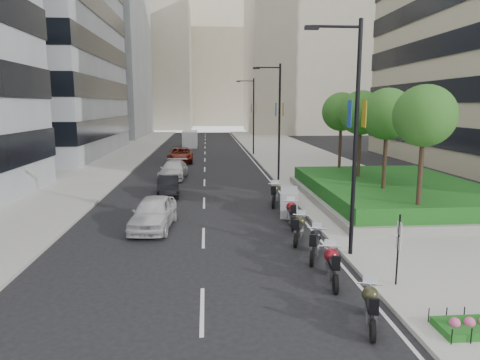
{
  "coord_description": "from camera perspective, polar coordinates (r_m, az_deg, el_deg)",
  "views": [
    {
      "loc": [
        -1.31,
        -14.71,
        5.92
      ],
      "look_at": [
        0.45,
        7.57,
        2.0
      ],
      "focal_mm": 32.0,
      "sensor_mm": 36.0,
      "label": 1
    }
  ],
  "objects": [
    {
      "name": "car_c",
      "position": [
        35.22,
        -8.84,
        1.34
      ],
      "size": [
        2.37,
        5.08,
        1.44
      ],
      "primitive_type": "imported",
      "rotation": [
        0.0,
        0.0,
        -0.07
      ],
      "color": "silver",
      "rests_on": "ground"
    },
    {
      "name": "ground",
      "position": [
        15.91,
        0.55,
        -11.89
      ],
      "size": [
        160.0,
        160.0,
        0.0
      ],
      "primitive_type": "plane",
      "color": "black",
      "rests_on": "ground"
    },
    {
      "name": "car_b",
      "position": [
        28.7,
        -9.54,
        -0.77
      ],
      "size": [
        1.67,
        4.04,
        1.3
      ],
      "primitive_type": "imported",
      "rotation": [
        0.0,
        0.0,
        0.08
      ],
      "color": "black",
      "rests_on": "ground"
    },
    {
      "name": "building_cream_right",
      "position": [
        98.28,
        9.67,
        16.88
      ],
      "size": [
        28.0,
        24.0,
        36.0
      ],
      "primitive_type": "cube",
      "color": "#B7AD93",
      "rests_on": "ground"
    },
    {
      "name": "tree_2",
      "position": [
        28.46,
        15.83,
        8.58
      ],
      "size": [
        2.8,
        2.8,
        6.3
      ],
      "color": "#332319",
      "rests_on": "planter"
    },
    {
      "name": "sidewalk_right",
      "position": [
        46.26,
        8.42,
        2.58
      ],
      "size": [
        10.0,
        100.0,
        0.15
      ],
      "primitive_type": "cube",
      "color": "#9E9B93",
      "rests_on": "ground"
    },
    {
      "name": "building_cream_left",
      "position": [
        116.45,
        -13.19,
        15.16
      ],
      "size": [
        26.0,
        24.0,
        34.0
      ],
      "primitive_type": "cube",
      "color": "#B7AD93",
      "rests_on": "ground"
    },
    {
      "name": "lamp_post_2",
      "position": [
        51.01,
        1.65,
        8.99
      ],
      "size": [
        2.34,
        0.45,
        9.0
      ],
      "color": "black",
      "rests_on": "ground"
    },
    {
      "name": "delivery_van",
      "position": [
        61.81,
        -6.67,
        5.37
      ],
      "size": [
        2.09,
        5.42,
        2.27
      ],
      "rotation": [
        0.0,
        0.0,
        0.01
      ],
      "color": "silver",
      "rests_on": "ground"
    },
    {
      "name": "lane_centre",
      "position": [
        45.1,
        -4.72,
        2.38
      ],
      "size": [
        0.12,
        100.0,
        0.01
      ],
      "primitive_type": "cube",
      "color": "silver",
      "rests_on": "ground"
    },
    {
      "name": "building_cream_centre",
      "position": [
        135.39,
        -3.2,
        15.48
      ],
      "size": [
        30.0,
        24.0,
        38.0
      ],
      "primitive_type": "cube",
      "color": "#B7AD93",
      "rests_on": "ground"
    },
    {
      "name": "tree_1",
      "position": [
        24.75,
        19.05,
        8.26
      ],
      "size": [
        2.8,
        2.8,
        6.3
      ],
      "color": "#332319",
      "rests_on": "planter"
    },
    {
      "name": "building_grey_far",
      "position": [
        88.17,
        -20.14,
        15.28
      ],
      "size": [
        22.0,
        26.0,
        30.0
      ],
      "primitive_type": "cube",
      "color": "gray",
      "rests_on": "ground"
    },
    {
      "name": "planter",
      "position": [
        27.74,
        19.67,
        -2.22
      ],
      "size": [
        10.0,
        14.0,
        0.4
      ],
      "primitive_type": "cube",
      "color": "gray",
      "rests_on": "sidewalk_right"
    },
    {
      "name": "tree_0",
      "position": [
        21.13,
        23.38,
        7.8
      ],
      "size": [
        2.8,
        2.8,
        6.3
      ],
      "color": "#332319",
      "rests_on": "planter"
    },
    {
      "name": "motorcycle_6",
      "position": [
        25.71,
        4.61,
        -1.93
      ],
      "size": [
        0.85,
        2.38,
        1.2
      ],
      "rotation": [
        0.0,
        0.0,
        1.35
      ],
      "color": "black",
      "rests_on": "ground"
    },
    {
      "name": "motorcycle_2",
      "position": [
        17.07,
        9.98,
        -8.39
      ],
      "size": [
        1.01,
        2.12,
        1.11
      ],
      "rotation": [
        0.0,
        0.0,
        1.2
      ],
      "color": "black",
      "rests_on": "ground"
    },
    {
      "name": "parking_sign",
      "position": [
        14.79,
        20.35,
        -8.26
      ],
      "size": [
        0.06,
        0.32,
        2.5
      ],
      "color": "black",
      "rests_on": "ground"
    },
    {
      "name": "lamp_post_0",
      "position": [
        16.65,
        14.71,
        6.68
      ],
      "size": [
        2.34,
        0.45,
        9.0
      ],
      "color": "black",
      "rests_on": "ground"
    },
    {
      "name": "flower_bed",
      "position": [
        13.2,
        28.99,
        -16.82
      ],
      "size": [
        2.0,
        1.0,
        0.2
      ],
      "primitive_type": "cube",
      "color": "#164212",
      "rests_on": "sidewalk_right"
    },
    {
      "name": "car_d",
      "position": [
        45.39,
        -7.94,
        3.33
      ],
      "size": [
        2.64,
        5.55,
        1.53
      ],
      "primitive_type": "imported",
      "rotation": [
        0.0,
        0.0,
        0.02
      ],
      "color": "maroon",
      "rests_on": "ground"
    },
    {
      "name": "motorcycle_5",
      "position": [
        23.52,
        6.55,
        -2.97
      ],
      "size": [
        1.33,
        2.41,
        1.38
      ],
      "rotation": [
        0.0,
        0.0,
        1.38
      ],
      "color": "black",
      "rests_on": "ground"
    },
    {
      "name": "motorcycle_1",
      "position": [
        14.96,
        12.18,
        -11.09
      ],
      "size": [
        0.76,
        2.27,
        1.14
      ],
      "rotation": [
        0.0,
        0.0,
        1.42
      ],
      "color": "black",
      "rests_on": "ground"
    },
    {
      "name": "lamp_post_1",
      "position": [
        33.18,
        5.01,
        8.44
      ],
      "size": [
        2.34,
        0.45,
        9.0
      ],
      "color": "black",
      "rests_on": "ground"
    },
    {
      "name": "motorcycle_4",
      "position": [
        21.34,
        6.9,
        -4.49
      ],
      "size": [
        0.79,
        2.35,
        1.17
      ],
      "rotation": [
        0.0,
        0.0,
        1.46
      ],
      "color": "black",
      "rests_on": "ground"
    },
    {
      "name": "motorcycle_3",
      "position": [
        19.03,
        7.89,
        -6.43
      ],
      "size": [
        1.01,
        2.1,
        1.1
      ],
      "rotation": [
        0.0,
        0.0,
        1.2
      ],
      "color": "black",
      "rests_on": "ground"
    },
    {
      "name": "car_a",
      "position": [
        21.19,
        -11.45,
        -4.3
      ],
      "size": [
        2.22,
        4.71,
        1.56
      ],
      "primitive_type": "imported",
      "rotation": [
        0.0,
        0.0,
        -0.08
      ],
      "color": "silver",
      "rests_on": "ground"
    },
    {
      "name": "sidewalk_left",
      "position": [
        46.34,
        -17.82,
        2.23
      ],
      "size": [
        8.0,
        100.0,
        0.15
      ],
      "primitive_type": "cube",
      "color": "#9E9B93",
      "rests_on": "ground"
    },
    {
      "name": "motorcycle_0",
      "position": [
        12.51,
        17.01,
        -15.89
      ],
      "size": [
        0.84,
        2.04,
        1.04
      ],
      "rotation": [
        0.0,
        0.0,
        1.29
      ],
      "color": "black",
      "rests_on": "ground"
    },
    {
      "name": "tree_3",
      "position": [
        32.25,
        13.36,
        8.8
      ],
      "size": [
        2.8,
        2.8,
        6.3
      ],
      "color": "#332319",
      "rests_on": "planter"
    },
    {
      "name": "hedge",
      "position": [
        27.63,
        19.74,
        -1.01
      ],
      "size": [
        9.4,
        13.4,
        0.8
      ],
      "primitive_type": "cube",
      "color": "#164212",
      "rests_on": "planter"
    },
    {
      "name": "lane_edge",
      "position": [
        45.38,
        1.87,
        2.46
      ],
      "size": [
        0.12,
        100.0,
        0.01
      ],
      "primitive_type": "cube",
      "color": "silver",
      "rests_on": "ground"
    }
  ]
}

